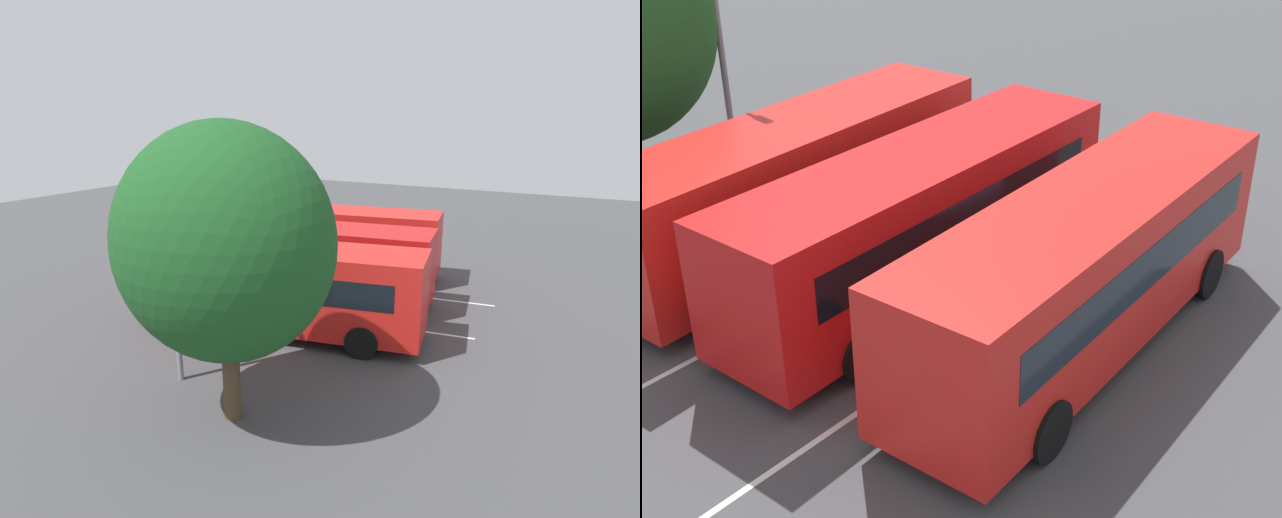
% 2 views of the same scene
% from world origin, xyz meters
% --- Properties ---
extents(ground_plane, '(68.53, 68.53, 0.00)m').
position_xyz_m(ground_plane, '(0.00, 0.00, 0.00)').
color(ground_plane, '#424244').
extents(bus_far_left, '(10.17, 4.07, 3.10)m').
position_xyz_m(bus_far_left, '(0.82, -3.50, 1.72)').
color(bus_far_left, red).
rests_on(bus_far_left, ground).
extents(bus_center_left, '(10.15, 3.90, 3.10)m').
position_xyz_m(bus_center_left, '(0.04, 0.16, 1.72)').
color(bus_center_left, red).
rests_on(bus_center_left, ground).
extents(bus_center_right, '(10.18, 4.23, 3.10)m').
position_xyz_m(bus_center_right, '(-0.71, 3.50, 1.72)').
color(bus_center_right, red).
rests_on(bus_center_right, ground).
extents(pedestrian, '(0.44, 0.44, 1.70)m').
position_xyz_m(pedestrian, '(7.18, -2.43, 1.00)').
color(pedestrian, '#232833').
rests_on(pedestrian, ground).
extents(street_lamp, '(0.20, 2.24, 6.71)m').
position_xyz_m(street_lamp, '(-0.00, 7.51, 3.89)').
color(street_lamp, gray).
rests_on(street_lamp, ground).
extents(lane_stripe_outer_left, '(13.82, 1.85, 0.01)m').
position_xyz_m(lane_stripe_outer_left, '(0.00, -1.77, 0.00)').
color(lane_stripe_outer_left, silver).
rests_on(lane_stripe_outer_left, ground).
extents(lane_stripe_inner_left, '(13.82, 1.85, 0.01)m').
position_xyz_m(lane_stripe_inner_left, '(0.00, 1.77, 0.00)').
color(lane_stripe_inner_left, silver).
rests_on(lane_stripe_inner_left, ground).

